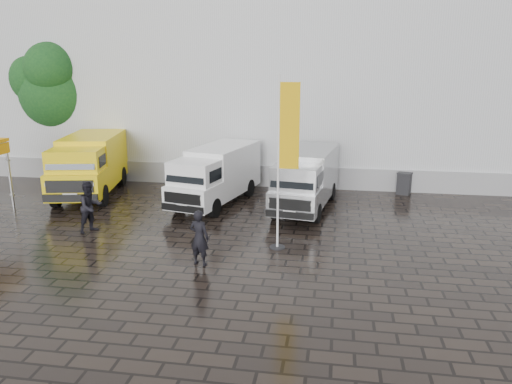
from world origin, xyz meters
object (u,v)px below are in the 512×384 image
(person_front, at_px, (199,238))
(wheelie_bin, at_px, (404,183))
(van_yellow, at_px, (90,167))
(flagpole, at_px, (284,154))
(person_tent, at_px, (90,207))
(van_white, at_px, (216,176))
(van_silver, at_px, (306,181))

(person_front, bearing_deg, wheelie_bin, -112.20)
(van_yellow, distance_m, person_front, 9.67)
(flagpole, height_order, person_tent, flagpole)
(van_white, height_order, person_tent, van_white)
(flagpole, distance_m, person_tent, 7.14)
(van_white, bearing_deg, van_silver, 11.72)
(van_yellow, distance_m, wheelie_bin, 13.98)
(van_silver, bearing_deg, flagpole, -86.78)
(van_silver, relative_size, flagpole, 0.98)
(van_white, xyz_separation_m, flagpole, (3.32, -4.65, 1.90))
(van_yellow, distance_m, flagpole, 10.60)
(van_white, xyz_separation_m, person_front, (1.05, -6.37, -0.33))
(van_yellow, height_order, flagpole, flagpole)
(flagpole, distance_m, wheelie_bin, 9.19)
(wheelie_bin, xyz_separation_m, person_front, (-6.89, -9.23, 0.35))
(van_silver, height_order, flagpole, flagpole)
(van_yellow, xyz_separation_m, wheelie_bin, (13.75, 2.42, -0.80))
(flagpole, xyz_separation_m, person_tent, (-6.79, 0.51, -2.16))
(van_yellow, xyz_separation_m, person_front, (6.85, -6.81, -0.46))
(van_yellow, bearing_deg, flagpole, -40.63)
(van_white, bearing_deg, person_front, -67.19)
(van_white, distance_m, van_silver, 3.74)
(van_white, distance_m, flagpole, 6.02)
(person_front, bearing_deg, van_white, -66.05)
(van_white, relative_size, van_silver, 1.01)
(van_silver, bearing_deg, person_tent, -142.31)
(van_yellow, relative_size, person_tent, 3.11)
(van_yellow, relative_size, van_white, 1.04)
(van_silver, height_order, wheelie_bin, van_silver)
(van_yellow, xyz_separation_m, van_white, (5.80, -0.44, -0.13))
(van_white, xyz_separation_m, wheelie_bin, (7.95, 2.86, -0.67))
(van_yellow, relative_size, wheelie_bin, 5.70)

